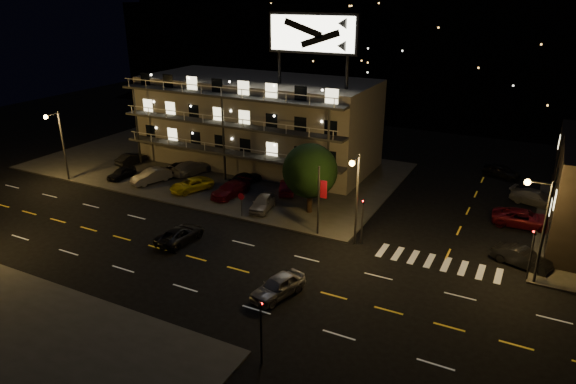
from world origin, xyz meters
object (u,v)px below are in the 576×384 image
at_px(road_car_east, 278,286).
at_px(road_car_west, 180,235).
at_px(side_car_0, 522,258).
at_px(lot_car_7, 192,168).
at_px(tree, 310,172).
at_px(lot_car_4, 263,203).
at_px(lot_car_2, 191,185).

distance_m(road_car_east, road_car_west, 12.00).
relative_size(side_car_0, road_car_east, 0.99).
relative_size(lot_car_7, road_car_west, 1.11).
relative_size(tree, lot_car_7, 1.29).
height_order(road_car_east, road_car_west, road_car_east).
bearing_deg(lot_car_4, tree, 9.42).
distance_m(lot_car_7, road_car_west, 17.32).
bearing_deg(lot_car_7, side_car_0, -176.65).
bearing_deg(lot_car_7, lot_car_4, 169.12).
bearing_deg(lot_car_4, road_car_west, -119.09).
relative_size(side_car_0, road_car_west, 0.93).
relative_size(lot_car_7, road_car_east, 1.19).
relative_size(lot_car_7, side_car_0, 1.20).
bearing_deg(tree, side_car_0, -5.19).
xyz_separation_m(lot_car_7, side_car_0, (36.07, -5.56, -0.19)).
relative_size(tree, road_car_east, 1.53).
bearing_deg(lot_car_4, road_car_east, -66.73).
relative_size(lot_car_2, lot_car_4, 1.11).
xyz_separation_m(road_car_east, road_car_west, (-11.46, 3.57, -0.10)).
bearing_deg(side_car_0, tree, 103.99).
distance_m(lot_car_4, road_car_west, 9.51).
bearing_deg(tree, lot_car_7, 167.29).
distance_m(tree, road_car_west, 13.32).
height_order(lot_car_4, lot_car_7, lot_car_7).
relative_size(lot_car_4, road_car_east, 0.96).
xyz_separation_m(lot_car_7, road_car_east, (21.09, -17.96, -0.16)).
relative_size(lot_car_2, road_car_east, 1.06).
xyz_separation_m(lot_car_4, road_car_west, (-3.02, -9.02, -0.21)).
bearing_deg(road_car_east, road_car_west, 177.91).
bearing_deg(lot_car_2, road_car_west, -34.75).
xyz_separation_m(lot_car_7, road_car_west, (9.63, -14.39, -0.26)).
bearing_deg(road_car_west, road_car_east, 165.93).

